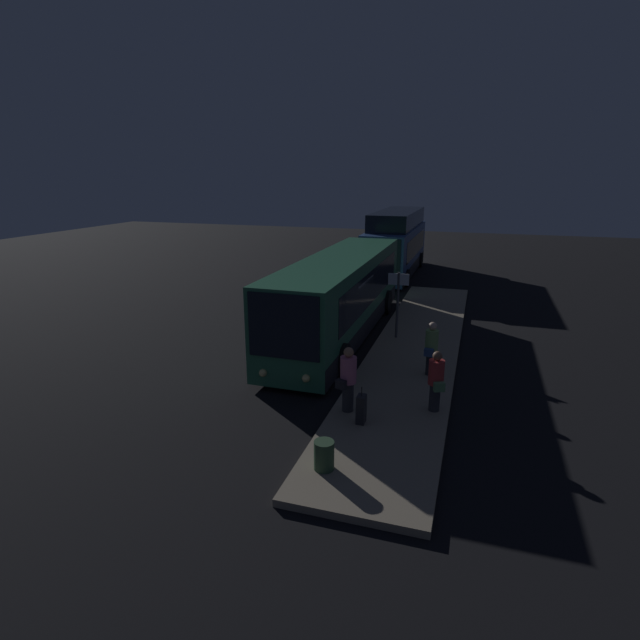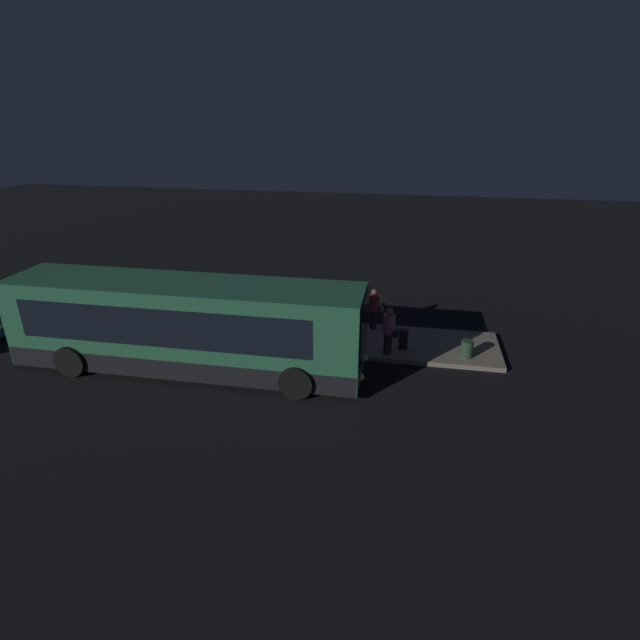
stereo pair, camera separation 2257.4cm
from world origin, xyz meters
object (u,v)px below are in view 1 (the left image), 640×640
(bus_lead, at_px, (341,296))
(passenger_boarding, at_px, (436,380))
(passenger_waiting, at_px, (348,378))
(passenger_with_bags, at_px, (431,347))
(sign_post, at_px, (398,296))
(suitcase, at_px, (361,409))
(trash_bin, at_px, (324,455))
(bus_second, at_px, (396,246))

(bus_lead, bearing_deg, passenger_boarding, 35.08)
(passenger_boarding, height_order, passenger_waiting, passenger_waiting)
(passenger_with_bags, bearing_deg, sign_post, -56.43)
(passenger_boarding, bearing_deg, passenger_with_bags, -104.15)
(suitcase, bearing_deg, sign_post, -177.78)
(passenger_boarding, height_order, trash_bin, passenger_boarding)
(passenger_waiting, height_order, suitcase, passenger_waiting)
(bus_second, relative_size, suitcase, 10.40)
(sign_post, relative_size, trash_bin, 3.92)
(bus_second, relative_size, passenger_boarding, 6.11)
(bus_lead, relative_size, passenger_with_bags, 7.09)
(sign_post, bearing_deg, trash_bin, -0.05)
(passenger_waiting, height_order, passenger_with_bags, passenger_waiting)
(sign_post, bearing_deg, passenger_waiting, -1.89)
(bus_lead, relative_size, trash_bin, 18.81)
(bus_second, xyz_separation_m, trash_bin, (22.89, 2.30, -1.28))
(bus_lead, height_order, passenger_with_bags, bus_lead)
(passenger_boarding, bearing_deg, trash_bin, 37.89)
(trash_bin, bearing_deg, passenger_boarding, 150.41)
(passenger_with_bags, relative_size, trash_bin, 2.65)
(passenger_with_bags, bearing_deg, passenger_boarding, 106.54)
(passenger_waiting, bearing_deg, bus_second, -62.35)
(sign_post, bearing_deg, bus_lead, -95.24)
(bus_lead, bearing_deg, trash_bin, 13.41)
(suitcase, height_order, sign_post, sign_post)
(trash_bin, bearing_deg, bus_lead, -166.59)
(passenger_waiting, bearing_deg, passenger_boarding, -140.23)
(trash_bin, bearing_deg, bus_second, -174.27)
(suitcase, bearing_deg, bus_second, -172.87)
(bus_second, height_order, sign_post, bus_second)
(suitcase, distance_m, sign_post, 7.27)
(passenger_boarding, bearing_deg, bus_lead, -77.44)
(bus_second, relative_size, passenger_with_bags, 5.94)
(bus_lead, bearing_deg, bus_second, 180.00)
(passenger_with_bags, height_order, sign_post, sign_post)
(bus_second, height_order, passenger_boarding, bus_second)
(passenger_with_bags, distance_m, trash_bin, 6.24)
(sign_post, xyz_separation_m, trash_bin, (9.41, -0.01, -1.30))
(bus_lead, relative_size, sign_post, 4.80)
(bus_lead, relative_size, passenger_waiting, 6.83)
(passenger_boarding, xyz_separation_m, passenger_with_bags, (-2.48, -0.37, 0.03))
(trash_bin, bearing_deg, sign_post, 179.95)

